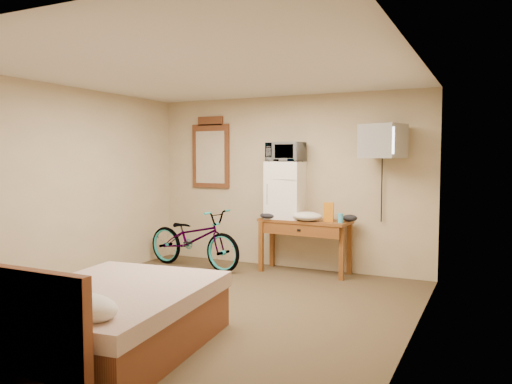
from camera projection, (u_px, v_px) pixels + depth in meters
room at (205, 192)px, 5.22m from camera, size 4.60×4.64×2.50m
desk at (304, 229)px, 6.90m from camera, size 1.30×0.58×0.75m
mini_fridge at (285, 190)px, 7.06m from camera, size 0.52×0.50×0.80m
microwave at (286, 152)px, 7.02m from camera, size 0.52×0.37×0.27m
snack_bag at (329, 212)px, 6.70m from camera, size 0.14×0.09×0.26m
blue_cup at (341, 218)px, 6.59m from camera, size 0.07×0.07×0.12m
cloth_cream at (307, 216)px, 6.75m from camera, size 0.41×0.32×0.13m
cloth_dark_a at (268, 216)px, 6.99m from camera, size 0.25×0.18×0.09m
cloth_dark_b at (350, 218)px, 6.71m from camera, size 0.21×0.17×0.09m
crt_television at (383, 141)px, 6.38m from camera, size 0.60×0.65×0.43m
wall_mirror at (211, 153)px, 7.79m from camera, size 0.65×0.04×1.11m
bicycle at (194, 238)px, 7.26m from camera, size 1.72×0.80×0.87m
bed at (105, 318)px, 4.09m from camera, size 1.59×1.99×0.90m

